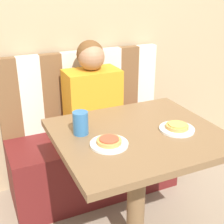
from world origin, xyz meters
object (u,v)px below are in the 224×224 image
at_px(person, 92,93).
at_px(plate_left, 109,144).
at_px(drinking_cup, 81,123).
at_px(plate_right, 177,129).
at_px(pizza_left, 109,141).
at_px(pizza_right, 177,126).

relative_size(person, plate_left, 3.70).
relative_size(plate_left, drinking_cup, 1.53).
xyz_separation_m(plate_right, pizza_left, (-0.37, -0.00, 0.02)).
xyz_separation_m(person, pizza_left, (-0.19, -0.70, 0.02)).
bearing_deg(plate_left, person, 74.93).
xyz_separation_m(pizza_right, drinking_cup, (-0.45, 0.16, 0.04)).
bearing_deg(person, pizza_right, -74.93).
relative_size(plate_left, plate_right, 1.00).
height_order(person, pizza_left, person).
bearing_deg(pizza_left, plate_right, 0.00).
bearing_deg(person, plate_right, -74.93).
bearing_deg(pizza_left, person, 74.93).
relative_size(plate_right, pizza_left, 1.54).
bearing_deg(person, drinking_cup, -116.56).
bearing_deg(pizza_right, plate_right, 172.87).
bearing_deg(plate_right, pizza_left, -180.00).
height_order(person, drinking_cup, person).
distance_m(pizza_left, pizza_right, 0.37).
relative_size(person, pizza_left, 5.67).
height_order(pizza_left, pizza_right, same).
bearing_deg(drinking_cup, person, 63.44).
height_order(pizza_right, drinking_cup, drinking_cup).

